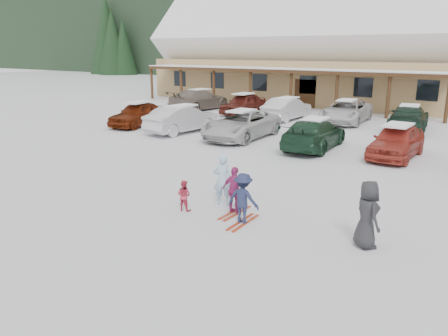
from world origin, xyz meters
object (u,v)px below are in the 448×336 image
Objects in this scene: parked_car_10 at (346,111)px; parked_car_11 at (409,118)px; adult_skier at (223,180)px; parked_car_8 at (243,104)px; parked_car_0 at (138,114)px; child_navy at (243,199)px; parked_car_3 at (314,134)px; toddler_red at (184,195)px; parked_car_9 at (287,109)px; child_magenta at (235,190)px; parked_car_4 at (397,141)px; parked_car_1 at (182,119)px; parked_car_7 at (199,100)px; day_lodge at (309,56)px; bystander_dark at (367,214)px; parked_car_2 at (241,124)px.

parked_car_11 is (3.89, -0.61, -0.00)m from parked_car_10.
adult_skier is 0.36× the size of parked_car_8.
parked_car_8 is at bearing 63.91° from parked_car_0.
parked_car_3 reaches higher than child_navy.
parked_car_0 is at bearing -108.78° from parked_car_8.
toddler_red is 18.01m from parked_car_10.
adult_skier is 0.32× the size of parked_car_3.
parked_car_9 reaches higher than toddler_red.
parked_car_8 reaches higher than child_magenta.
parked_car_4 is (3.63, 0.35, 0.01)m from parked_car_3.
parked_car_1 is 1.05× the size of parked_car_8.
parked_car_10 is at bearing -108.27° from adult_skier.
parked_car_7 is (-14.31, 16.89, 0.10)m from child_magenta.
day_lodge is at bearing -105.48° from parked_car_7.
parked_car_11 is (0.97, 16.71, 0.03)m from child_magenta.
day_lodge is 6.96× the size of parked_car_4.
parked_car_8 is 0.88× the size of parked_car_11.
bystander_dark is at bearing -63.38° from day_lodge.
child_navy is 13.60m from parked_car_1.
parked_car_0 is 15.88m from parked_car_11.
child_magenta is at bearing -69.76° from day_lodge.
parked_car_1 is 3.67m from parked_car_2.
bystander_dark is 0.33× the size of parked_car_11.
parked_car_11 is (11.25, -0.10, -0.02)m from parked_car_8.
day_lodge reaches higher than child_magenta.
parked_car_2 is 1.06× the size of parked_car_11.
parked_car_9 is at bearing 94.50° from parked_car_2.
day_lodge is 6.89× the size of parked_car_0.
parked_car_4 is at bearing -1.06° from parked_car_2.
parked_car_4 is (12.31, -18.30, -3.23)m from day_lodge.
parked_car_1 is (-9.31, 8.85, 0.07)m from child_magenta.
toddler_red is 15.01m from parked_car_0.
child_navy is at bearing -59.95° from parked_car_2.
parked_car_3 is (-1.56, 9.14, 0.02)m from child_magenta.
child_navy is 18.20m from parked_car_9.
parked_car_8 is at bearing -85.49° from adult_skier.
child_navy is at bearing 51.18° from bystander_dark.
parked_car_10 is at bearing 32.29° from parked_car_0.
toddler_red is at bearing 86.59° from parked_car_3.
parked_car_4 is (-1.66, 9.57, -0.10)m from bystander_dark.
parked_car_4 is at bearing -62.33° from parked_car_10.
parked_car_1 is at bearing 9.53° from bystander_dark.
parked_car_1 is (-7.97, 9.47, 0.30)m from toddler_red.
child_magenta is at bearing -58.92° from parked_car_8.
child_magenta is (-0.58, 0.48, -0.01)m from child_navy.
parked_car_3 is 8.28m from parked_car_10.
parked_car_11 is (-2.75, 16.79, -0.09)m from bystander_dark.
parked_car_0 is at bearing -144.86° from parked_car_10.
parked_car_0 is at bearing -176.94° from parked_car_4.
parked_car_8 reaches higher than parked_car_2.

